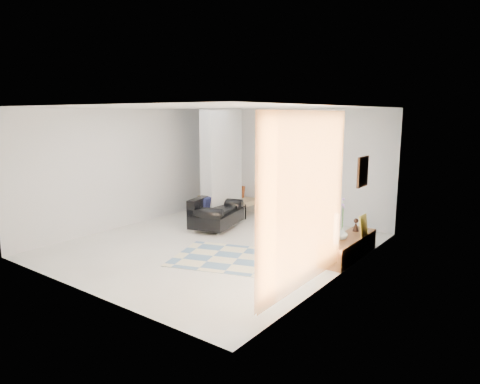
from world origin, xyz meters
The scene contains 17 objects.
floor centered at (0.00, 0.00, 0.00)m, with size 6.00×6.00×0.00m, color beige.
ceiling centered at (0.00, 0.00, 2.80)m, with size 6.00×6.00×0.00m, color white.
wall_back centered at (0.00, 3.00, 1.40)m, with size 6.00×6.00×0.00m, color silver.
wall_front centered at (0.00, -3.00, 1.40)m, with size 6.00×6.00×0.00m, color silver.
wall_left centered at (-2.75, 0.00, 1.40)m, with size 6.00×6.00×0.00m, color silver.
wall_right centered at (2.75, 0.00, 1.40)m, with size 6.00×6.00×0.00m, color silver.
partition_column centered at (-1.10, 1.60, 1.40)m, with size 0.35×1.20×2.80m, color #9DA1A4.
hallway_door centered at (-2.10, 2.96, 1.02)m, with size 0.85×0.06×2.04m, color silver.
curtain centered at (2.67, -1.15, 1.45)m, with size 2.55×2.55×0.00m, color orange.
wall_art centered at (2.72, 0.90, 1.65)m, with size 0.04×0.45×0.55m, color #381E0F.
media_console centered at (2.52, 0.90, 0.21)m, with size 0.45×1.71×0.80m.
loveseat centered at (-0.86, 1.02, 0.36)m, with size 1.14×1.58×0.76m.
daybed centered at (-1.60, 2.48, 0.42)m, with size 1.65×0.73×0.77m.
area_rug centered at (0.90, -0.43, 0.01)m, with size 2.37×1.58×0.01m, color beige.
cylinder_lamp centered at (2.50, 0.35, 0.68)m, with size 0.10×0.10×0.55m, color white.
bronze_figurine centered at (2.47, 1.35, 0.53)m, with size 0.13×0.13×0.25m, color #311C15, non-canonical shape.
vase centered at (2.47, 0.68, 0.51)m, with size 0.21×0.21×0.22m, color silver.
Camera 1 is at (5.46, -6.54, 2.68)m, focal length 32.00 mm.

